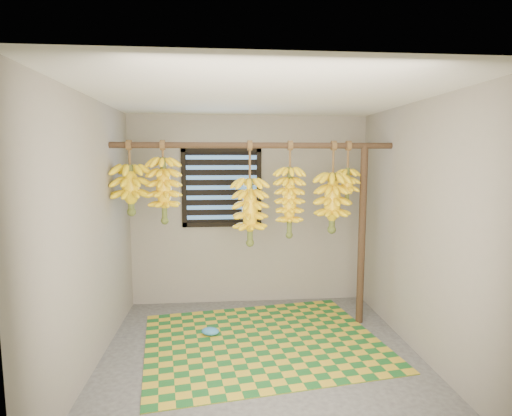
{
  "coord_description": "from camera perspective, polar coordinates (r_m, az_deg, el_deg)",
  "views": [
    {
      "loc": [
        -0.37,
        -3.55,
        1.86
      ],
      "look_at": [
        0.0,
        0.55,
        1.35
      ],
      "focal_mm": 28.0,
      "sensor_mm": 36.0,
      "label": 1
    }
  ],
  "objects": [
    {
      "name": "plastic_bag",
      "position": [
        4.43,
        -6.55,
        -17.09
      ],
      "size": [
        0.22,
        0.18,
        0.08
      ],
      "primitive_type": "ellipsoid",
      "rotation": [
        0.0,
        0.0,
        -0.25
      ],
      "color": "#358AC9",
      "rests_on": "woven_mat"
    },
    {
      "name": "banana_bunch_a",
      "position": [
        4.37,
        -17.46,
        2.55
      ],
      "size": [
        0.39,
        0.39,
        0.77
      ],
      "color": "brown",
      "rests_on": "hanging_pole"
    },
    {
      "name": "support_post",
      "position": [
        4.61,
        14.88,
        -3.92
      ],
      "size": [
        0.08,
        0.08,
        2.0
      ],
      "primitive_type": "cylinder",
      "color": "#472E20",
      "rests_on": "floor"
    },
    {
      "name": "banana_bunch_b",
      "position": [
        4.31,
        -13.02,
        2.49
      ],
      "size": [
        0.34,
        0.34,
        0.86
      ],
      "color": "brown",
      "rests_on": "hanging_pole"
    },
    {
      "name": "banana_bunch_e",
      "position": [
        4.45,
        10.84,
        0.8
      ],
      "size": [
        0.37,
        0.37,
        0.99
      ],
      "color": "brown",
      "rests_on": "hanging_pole"
    },
    {
      "name": "hanging_pole",
      "position": [
        4.27,
        -0.18,
        8.94
      ],
      "size": [
        3.0,
        0.06,
        0.06
      ],
      "primitive_type": "cylinder",
      "rotation": [
        0.0,
        1.57,
        0.0
      ],
      "color": "#472E20",
      "rests_on": "wall_left"
    },
    {
      "name": "woven_mat",
      "position": [
        4.31,
        0.98,
        -18.44
      ],
      "size": [
        2.59,
        2.19,
        0.01
      ],
      "primitive_type": "cube",
      "rotation": [
        0.0,
        0.0,
        0.15
      ],
      "color": "#1B5D24",
      "rests_on": "floor"
    },
    {
      "name": "banana_bunch_c",
      "position": [
        4.3,
        -0.87,
        -0.53
      ],
      "size": [
        0.36,
        0.36,
        1.12
      ],
      "color": "brown",
      "rests_on": "hanging_pole"
    },
    {
      "name": "wall_back",
      "position": [
        5.11,
        -0.95,
        -0.35
      ],
      "size": [
        3.0,
        0.01,
        2.4
      ],
      "primitive_type": "cube",
      "color": "gray",
      "rests_on": "floor"
    },
    {
      "name": "banana_bunch_f",
      "position": [
        4.48,
        12.91,
        3.07
      ],
      "size": [
        0.27,
        0.27,
        0.69
      ],
      "color": "brown",
      "rests_on": "hanging_pole"
    },
    {
      "name": "window",
      "position": [
        5.04,
        -4.91,
        2.94
      ],
      "size": [
        1.0,
        0.04,
        1.0
      ],
      "color": "black",
      "rests_on": "wall_back"
    },
    {
      "name": "wall_left",
      "position": [
        3.79,
        -22.55,
        -3.52
      ],
      "size": [
        0.01,
        3.0,
        2.4
      ],
      "primitive_type": "cube",
      "color": "gray",
      "rests_on": "floor"
    },
    {
      "name": "wall_right",
      "position": [
        4.07,
        22.38,
        -2.81
      ],
      "size": [
        0.01,
        3.0,
        2.4
      ],
      "primitive_type": "cube",
      "color": "gray",
      "rests_on": "floor"
    },
    {
      "name": "banana_bunch_d",
      "position": [
        4.34,
        4.81,
        0.84
      ],
      "size": [
        0.31,
        0.31,
        1.04
      ],
      "color": "brown",
      "rests_on": "hanging_pole"
    },
    {
      "name": "floor",
      "position": [
        4.03,
        0.74,
        -20.51
      ],
      "size": [
        3.0,
        3.0,
        0.01
      ],
      "primitive_type": "cube",
      "color": "#434343",
      "rests_on": "ground"
    },
    {
      "name": "ceiling",
      "position": [
        3.61,
        0.81,
        15.73
      ],
      "size": [
        3.0,
        3.0,
        0.01
      ],
      "primitive_type": "cube",
      "color": "silver",
      "rests_on": "wall_back"
    }
  ]
}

